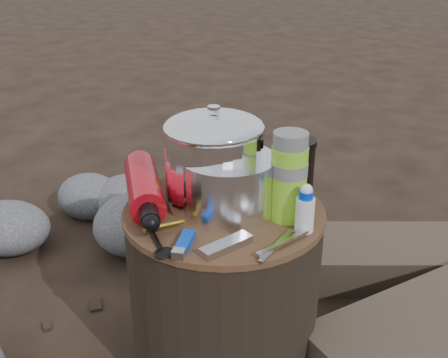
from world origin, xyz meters
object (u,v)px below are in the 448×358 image
at_px(camping_pot, 214,159).
at_px(fuel_bottle, 144,186).
at_px(stump, 224,285).
at_px(thermos, 289,177).
at_px(travel_mug, 296,167).

xyz_separation_m(camping_pot, fuel_bottle, (-0.15, -0.06, -0.07)).
bearing_deg(stump, camping_pot, 148.51).
distance_m(thermos, travel_mug, 0.13).
bearing_deg(travel_mug, fuel_bottle, -148.25).
bearing_deg(stump, fuel_bottle, -168.56).
relative_size(stump, camping_pot, 2.06).
xyz_separation_m(camping_pot, travel_mug, (0.15, 0.13, -0.04)).
xyz_separation_m(fuel_bottle, thermos, (0.32, 0.06, 0.06)).
xyz_separation_m(stump, travel_mug, (0.12, 0.15, 0.27)).
relative_size(fuel_bottle, travel_mug, 2.45).
relative_size(camping_pot, travel_mug, 1.67).
xyz_separation_m(stump, camping_pot, (-0.03, 0.02, 0.31)).
distance_m(fuel_bottle, travel_mug, 0.35).
relative_size(stump, thermos, 2.33).
bearing_deg(stump, travel_mug, 51.67).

